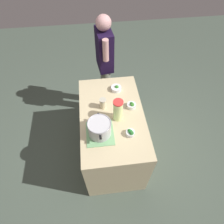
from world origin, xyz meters
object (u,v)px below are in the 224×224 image
at_px(lemonade_pitcher, 118,110).
at_px(broccoli_bowl_front, 130,133).
at_px(mason_jar, 103,103).
at_px(broccoli_bowl_center, 116,88).
at_px(broccoli_bowl_back, 132,105).
at_px(person_cook, 105,65).
at_px(cooking_pot, 100,128).

xyz_separation_m(lemonade_pitcher, broccoli_bowl_front, (-0.24, -0.11, -0.11)).
xyz_separation_m(mason_jar, broccoli_bowl_center, (0.28, -0.20, -0.04)).
height_order(broccoli_bowl_front, broccoli_bowl_back, broccoli_bowl_back).
height_order(broccoli_bowl_back, person_cook, person_cook).
relative_size(broccoli_bowl_front, broccoli_bowl_center, 0.73).
distance_m(cooking_pot, broccoli_bowl_front, 0.34).
height_order(broccoli_bowl_front, person_cook, person_cook).
bearing_deg(broccoli_bowl_center, broccoli_bowl_front, -175.02).
distance_m(broccoli_bowl_front, broccoli_bowl_back, 0.40).
xyz_separation_m(lemonade_pitcher, person_cook, (0.99, 0.05, -0.15)).
height_order(lemonade_pitcher, person_cook, person_cook).
height_order(broccoli_bowl_center, person_cook, person_cook).
bearing_deg(lemonade_pitcher, person_cook, 3.12).
xyz_separation_m(cooking_pot, person_cook, (1.18, -0.17, -0.11)).
xyz_separation_m(broccoli_bowl_center, person_cook, (0.53, 0.10, -0.03)).
bearing_deg(cooking_pot, person_cook, -8.26).
xyz_separation_m(broccoli_bowl_back, person_cook, (0.85, 0.24, -0.04)).
xyz_separation_m(broccoli_bowl_front, person_cook, (1.23, 0.16, -0.04)).
height_order(cooking_pot, broccoli_bowl_center, cooking_pot).
bearing_deg(broccoli_bowl_front, lemonade_pitcher, 23.71).
bearing_deg(mason_jar, broccoli_bowl_back, -96.82).
xyz_separation_m(broccoli_bowl_front, broccoli_bowl_center, (0.70, 0.06, -0.01)).
xyz_separation_m(broccoli_bowl_center, broccoli_bowl_back, (-0.32, -0.15, 0.00)).
distance_m(broccoli_bowl_center, person_cook, 0.54).
xyz_separation_m(lemonade_pitcher, mason_jar, (0.19, 0.15, -0.08)).
relative_size(mason_jar, person_cook, 0.08).
height_order(cooking_pot, broccoli_bowl_back, cooking_pot).
xyz_separation_m(cooking_pot, broccoli_bowl_center, (0.65, -0.27, -0.08)).
bearing_deg(mason_jar, broccoli_bowl_center, -35.99).
bearing_deg(mason_jar, cooking_pot, 169.35).
height_order(lemonade_pitcher, broccoli_bowl_back, lemonade_pitcher).
bearing_deg(broccoli_bowl_back, cooking_pot, 128.59).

